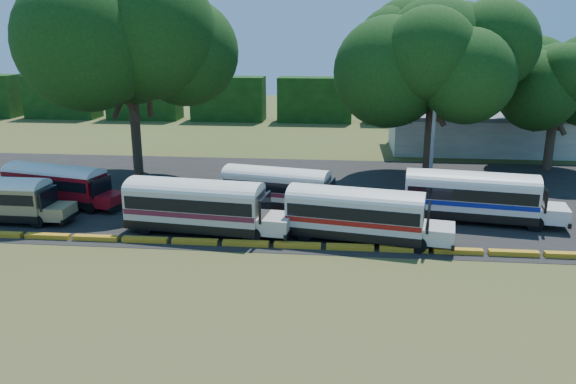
# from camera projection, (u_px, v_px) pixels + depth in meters

# --- Properties ---
(ground) EXTENTS (160.00, 160.00, 0.00)m
(ground) POSITION_uv_depth(u_px,v_px,m) (269.00, 253.00, 31.35)
(ground) COLOR #3A551C
(ground) RESTS_ON ground
(asphalt_strip) EXTENTS (64.00, 24.00, 0.02)m
(asphalt_strip) POSITION_uv_depth(u_px,v_px,m) (303.00, 194.00, 42.73)
(asphalt_strip) COLOR black
(asphalt_strip) RESTS_ON ground
(curb) EXTENTS (53.70, 0.45, 0.30)m
(curb) POSITION_uv_depth(u_px,v_px,m) (271.00, 244.00, 32.26)
(curb) COLOR orange
(curb) RESTS_ON ground
(terminal_building) EXTENTS (19.00, 9.00, 4.00)m
(terminal_building) POSITION_uv_depth(u_px,v_px,m) (480.00, 131.00, 57.77)
(terminal_building) COLOR silver
(terminal_building) RESTS_ON ground
(treeline_backdrop) EXTENTS (130.00, 4.00, 6.00)m
(treeline_backdrop) POSITION_uv_depth(u_px,v_px,m) (315.00, 100.00, 76.43)
(treeline_backdrop) COLOR black
(treeline_backdrop) RESTS_ON ground
(bus_red) EXTENTS (9.26, 4.17, 2.96)m
(bus_red) POSITION_uv_depth(u_px,v_px,m) (57.00, 182.00, 39.53)
(bus_red) COLOR black
(bus_red) RESTS_ON ground
(bus_cream_west) EXTENTS (10.41, 3.70, 3.35)m
(bus_cream_west) POSITION_uv_depth(u_px,v_px,m) (198.00, 203.00, 34.07)
(bus_cream_west) COLOR black
(bus_cream_west) RESTS_ON ground
(bus_cream_east) EXTENTS (9.25, 3.98, 2.95)m
(bus_cream_east) POSITION_uv_depth(u_px,v_px,m) (279.00, 186.00, 38.75)
(bus_cream_east) COLOR black
(bus_cream_east) RESTS_ON ground
(bus_white_red) EXTENTS (9.98, 4.10, 3.19)m
(bus_white_red) POSITION_uv_depth(u_px,v_px,m) (359.00, 212.00, 32.79)
(bus_white_red) COLOR black
(bus_white_red) RESTS_ON ground
(bus_white_blue) EXTENTS (10.32, 4.05, 3.31)m
(bus_white_blue) POSITION_uv_depth(u_px,v_px,m) (474.00, 194.00, 36.15)
(bus_white_blue) COLOR black
(bus_white_blue) RESTS_ON ground
(tree_west) EXTENTS (13.20, 13.20, 15.88)m
(tree_west) POSITION_uv_depth(u_px,v_px,m) (129.00, 44.00, 44.86)
(tree_west) COLOR #322119
(tree_west) RESTS_ON ground
(tree_center) EXTENTS (11.74, 11.74, 14.69)m
(tree_center) POSITION_uv_depth(u_px,v_px,m) (435.00, 52.00, 44.79)
(tree_center) COLOR #322119
(tree_center) RESTS_ON ground
(tree_east) EXTENTS (8.95, 8.95, 11.09)m
(tree_east) POSITION_uv_depth(u_px,v_px,m) (558.00, 82.00, 48.22)
(tree_east) COLOR #322119
(tree_east) RESTS_ON ground
(utility_pole) EXTENTS (1.60, 0.30, 7.57)m
(utility_pole) POSITION_uv_depth(u_px,v_px,m) (433.00, 140.00, 43.01)
(utility_pole) COLOR gray
(utility_pole) RESTS_ON ground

